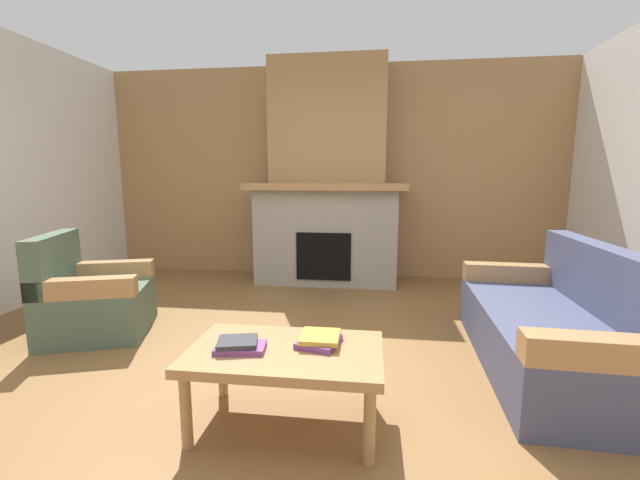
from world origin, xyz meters
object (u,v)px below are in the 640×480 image
at_px(couch, 556,328).
at_px(armchair, 92,299).
at_px(coffee_table, 285,358).
at_px(fireplace, 327,188).

relative_size(couch, armchair, 1.91).
distance_m(armchair, coffee_table, 2.14).
bearing_deg(couch, coffee_table, -152.66).
height_order(fireplace, couch, fireplace).
bearing_deg(coffee_table, couch, 27.34).
distance_m(fireplace, coffee_table, 3.16).
xyz_separation_m(couch, armchair, (-3.57, 0.16, 0.01)).
relative_size(fireplace, couch, 1.47).
distance_m(couch, armchair, 3.57).
xyz_separation_m(armchair, coffee_table, (1.87, -1.04, 0.08)).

